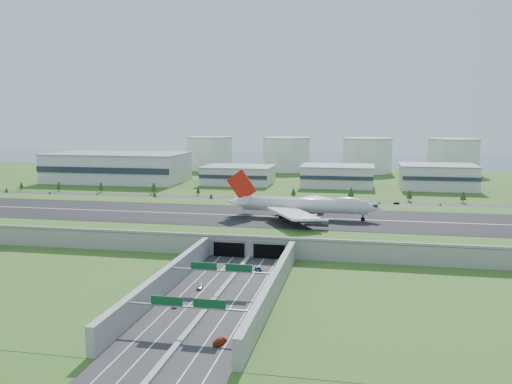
% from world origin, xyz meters
% --- Properties ---
extents(ground, '(1200.00, 1200.00, 0.00)m').
position_xyz_m(ground, '(0.00, 0.00, 0.00)').
color(ground, '#2A561B').
rests_on(ground, ground).
extents(airfield_deck, '(520.00, 100.00, 9.20)m').
position_xyz_m(airfield_deck, '(0.00, -0.09, 4.12)').
color(airfield_deck, gray).
rests_on(airfield_deck, ground).
extents(underpass_road, '(38.80, 120.40, 8.00)m').
position_xyz_m(underpass_road, '(0.00, -99.42, 3.43)').
color(underpass_road, '#28282B').
rests_on(underpass_road, ground).
extents(sign_gantry_near, '(38.70, 0.70, 9.80)m').
position_xyz_m(sign_gantry_near, '(0.00, -95.04, 6.95)').
color(sign_gantry_near, gray).
rests_on(sign_gantry_near, ground).
extents(sign_gantry_far, '(38.70, 0.70, 9.80)m').
position_xyz_m(sign_gantry_far, '(0.00, -130.04, 6.95)').
color(sign_gantry_far, gray).
rests_on(sign_gantry_far, ground).
extents(north_expressway, '(560.00, 36.00, 0.12)m').
position_xyz_m(north_expressway, '(0.00, 95.00, 0.06)').
color(north_expressway, '#28282B').
rests_on(north_expressway, ground).
extents(tree_row, '(502.44, 48.73, 8.46)m').
position_xyz_m(tree_row, '(7.85, 95.85, 4.81)').
color(tree_row, '#3D2819').
rests_on(tree_row, ground).
extents(hangar_west, '(120.00, 60.00, 25.00)m').
position_xyz_m(hangar_west, '(-170.00, 185.00, 12.50)').
color(hangar_west, silver).
rests_on(hangar_west, ground).
extents(hangar_mid_a, '(58.00, 42.00, 15.00)m').
position_xyz_m(hangar_mid_a, '(-60.00, 190.00, 7.50)').
color(hangar_mid_a, silver).
rests_on(hangar_mid_a, ground).
extents(hangar_mid_b, '(58.00, 42.00, 17.00)m').
position_xyz_m(hangar_mid_b, '(25.00, 190.00, 8.50)').
color(hangar_mid_b, silver).
rests_on(hangar_mid_b, ground).
extents(hangar_mid_c, '(58.00, 42.00, 19.00)m').
position_xyz_m(hangar_mid_c, '(105.00, 190.00, 9.50)').
color(hangar_mid_c, silver).
rests_on(hangar_mid_c, ground).
extents(fuel_tank_a, '(50.00, 50.00, 35.00)m').
position_xyz_m(fuel_tank_a, '(-120.00, 310.00, 17.50)').
color(fuel_tank_a, silver).
rests_on(fuel_tank_a, ground).
extents(fuel_tank_b, '(50.00, 50.00, 35.00)m').
position_xyz_m(fuel_tank_b, '(-35.00, 310.00, 17.50)').
color(fuel_tank_b, silver).
rests_on(fuel_tank_b, ground).
extents(fuel_tank_c, '(50.00, 50.00, 35.00)m').
position_xyz_m(fuel_tank_c, '(50.00, 310.00, 17.50)').
color(fuel_tank_c, silver).
rests_on(fuel_tank_c, ground).
extents(fuel_tank_d, '(50.00, 50.00, 35.00)m').
position_xyz_m(fuel_tank_d, '(135.00, 310.00, 17.50)').
color(fuel_tank_d, silver).
rests_on(fuel_tank_d, ground).
extents(bay_water, '(1200.00, 260.00, 0.06)m').
position_xyz_m(bay_water, '(0.00, 480.00, 0.03)').
color(bay_water, '#3B5672').
rests_on(bay_water, ground).
extents(boeing_747, '(77.49, 73.16, 23.94)m').
position_xyz_m(boeing_747, '(16.97, -0.84, 14.75)').
color(boeing_747, silver).
rests_on(boeing_747, airfield_deck).
extents(car_0, '(2.32, 4.67, 1.53)m').
position_xyz_m(car_0, '(-7.97, -93.57, 0.88)').
color(car_0, '#B5B6BA').
rests_on(car_0, ground).
extents(car_1, '(2.15, 4.43, 1.40)m').
position_xyz_m(car_1, '(-10.29, -111.49, 0.82)').
color(car_1, white).
rests_on(car_1, ground).
extents(car_2, '(3.75, 5.76, 1.47)m').
position_xyz_m(car_2, '(7.51, -68.56, 0.86)').
color(car_2, '#0E2247').
rests_on(car_2, ground).
extents(car_3, '(3.35, 5.58, 1.51)m').
position_xyz_m(car_3, '(10.38, -135.64, 0.88)').
color(car_3, '#AC320F').
rests_on(car_3, ground).
extents(car_4, '(4.78, 2.72, 1.53)m').
position_xyz_m(car_4, '(-174.28, 84.98, 0.89)').
color(car_4, '#57575C').
rests_on(car_4, ground).
extents(car_5, '(4.36, 3.05, 1.36)m').
position_xyz_m(car_5, '(68.02, 102.23, 0.80)').
color(car_5, black).
rests_on(car_5, ground).
extents(car_7, '(5.64, 3.24, 1.54)m').
position_xyz_m(car_7, '(-30.79, 102.82, 0.89)').
color(car_7, white).
rests_on(car_7, ground).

